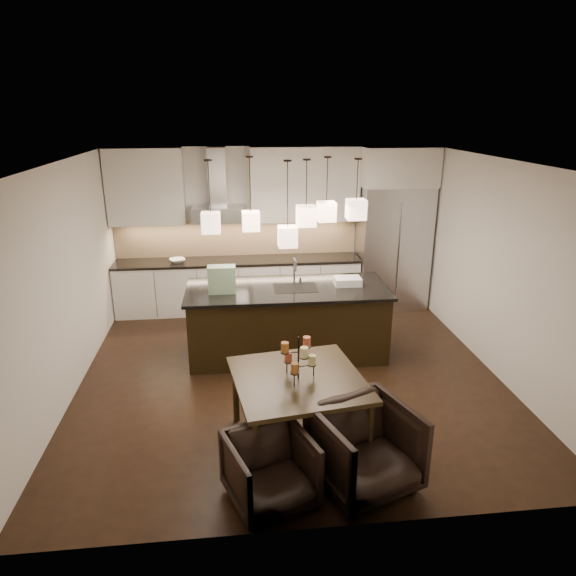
{
  "coord_description": "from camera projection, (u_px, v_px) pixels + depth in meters",
  "views": [
    {
      "loc": [
        -0.7,
        -6.16,
        3.39
      ],
      "look_at": [
        0.0,
        0.2,
        1.15
      ],
      "focal_mm": 32.0,
      "sensor_mm": 36.0,
      "label": 1
    }
  ],
  "objects": [
    {
      "name": "floor",
      "position": [
        290.0,
        373.0,
        6.98
      ],
      "size": [
        5.5,
        5.5,
        0.02
      ],
      "primitive_type": "cube",
      "color": "black",
      "rests_on": "ground"
    },
    {
      "name": "ceiling",
      "position": [
        290.0,
        161.0,
        6.04
      ],
      "size": [
        5.5,
        5.5,
        0.02
      ],
      "primitive_type": "cube",
      "color": "white",
      "rests_on": "wall_back"
    },
    {
      "name": "wall_back",
      "position": [
        272.0,
        227.0,
        9.1
      ],
      "size": [
        5.5,
        0.02,
        2.8
      ],
      "primitive_type": "cube",
      "color": "silver",
      "rests_on": "ground"
    },
    {
      "name": "wall_front",
      "position": [
        331.0,
        384.0,
        3.92
      ],
      "size": [
        5.5,
        0.02,
        2.8
      ],
      "primitive_type": "cube",
      "color": "silver",
      "rests_on": "ground"
    },
    {
      "name": "wall_left",
      "position": [
        64.0,
        282.0,
        6.22
      ],
      "size": [
        0.02,
        5.5,
        2.8
      ],
      "primitive_type": "cube",
      "color": "silver",
      "rests_on": "ground"
    },
    {
      "name": "wall_right",
      "position": [
        496.0,
        268.0,
        6.8
      ],
      "size": [
        0.02,
        5.5,
        2.8
      ],
      "primitive_type": "cube",
      "color": "silver",
      "rests_on": "ground"
    },
    {
      "name": "refrigerator",
      "position": [
        392.0,
        247.0,
        9.07
      ],
      "size": [
        1.2,
        0.72,
        2.15
      ],
      "primitive_type": "cube",
      "color": "#B7B7BA",
      "rests_on": "floor"
    },
    {
      "name": "fridge_panel",
      "position": [
        398.0,
        166.0,
        8.61
      ],
      "size": [
        1.26,
        0.72,
        0.65
      ],
      "primitive_type": "cube",
      "color": "silver",
      "rests_on": "refrigerator"
    },
    {
      "name": "lower_cabinets",
      "position": [
        239.0,
        286.0,
        9.04
      ],
      "size": [
        4.21,
        0.62,
        0.88
      ],
      "primitive_type": "cube",
      "color": "silver",
      "rests_on": "floor"
    },
    {
      "name": "countertop",
      "position": [
        238.0,
        261.0,
        8.89
      ],
      "size": [
        4.21,
        0.66,
        0.04
      ],
      "primitive_type": "cube",
      "color": "black",
      "rests_on": "lower_cabinets"
    },
    {
      "name": "backsplash",
      "position": [
        237.0,
        238.0,
        9.06
      ],
      "size": [
        4.21,
        0.02,
        0.63
      ],
      "primitive_type": "cube",
      "color": "#D9B384",
      "rests_on": "countertop"
    },
    {
      "name": "upper_cab_left",
      "position": [
        146.0,
        187.0,
        8.45
      ],
      "size": [
        1.25,
        0.35,
        1.25
      ],
      "primitive_type": "cube",
      "color": "silver",
      "rests_on": "wall_back"
    },
    {
      "name": "upper_cab_right",
      "position": [
        305.0,
        184.0,
        8.72
      ],
      "size": [
        1.85,
        0.35,
        1.25
      ],
      "primitive_type": "cube",
      "color": "silver",
      "rests_on": "wall_back"
    },
    {
      "name": "hood_canopy",
      "position": [
        219.0,
        214.0,
        8.63
      ],
      "size": [
        0.9,
        0.52,
        0.24
      ],
      "primitive_type": "cube",
      "color": "#B7B7BA",
      "rests_on": "wall_back"
    },
    {
      "name": "hood_chimney",
      "position": [
        217.0,
        177.0,
        8.54
      ],
      "size": [
        0.3,
        0.28,
        0.96
      ],
      "primitive_type": "cube",
      "color": "#B7B7BA",
      "rests_on": "hood_canopy"
    },
    {
      "name": "fruit_bowl",
      "position": [
        177.0,
        260.0,
        8.72
      ],
      "size": [
        0.33,
        0.33,
        0.06
      ],
      "primitive_type": "imported",
      "rotation": [
        0.0,
        0.0,
        0.35
      ],
      "color": "silver",
      "rests_on": "countertop"
    },
    {
      "name": "island_body",
      "position": [
        287.0,
        322.0,
        7.39
      ],
      "size": [
        2.76,
        1.12,
        0.97
      ],
      "primitive_type": "cube",
      "rotation": [
        0.0,
        0.0,
        -0.01
      ],
      "color": "black",
      "rests_on": "floor"
    },
    {
      "name": "island_top",
      "position": [
        287.0,
        289.0,
        7.22
      ],
      "size": [
        2.85,
        1.21,
        0.04
      ],
      "primitive_type": "cube",
      "rotation": [
        0.0,
        0.0,
        -0.01
      ],
      "color": "black",
      "rests_on": "island_body"
    },
    {
      "name": "faucet",
      "position": [
        294.0,
        271.0,
        7.26
      ],
      "size": [
        0.11,
        0.26,
        0.42
      ],
      "primitive_type": null,
      "rotation": [
        0.0,
        0.0,
        -0.01
      ],
      "color": "silver",
      "rests_on": "island_top"
    },
    {
      "name": "tote_bag",
      "position": [
        222.0,
        279.0,
        6.97
      ],
      "size": [
        0.38,
        0.2,
        0.37
      ],
      "primitive_type": "cube",
      "rotation": [
        0.0,
        0.0,
        -0.01
      ],
      "color": "#1A6130",
      "rests_on": "island_top"
    },
    {
      "name": "food_container",
      "position": [
        348.0,
        281.0,
        7.31
      ],
      "size": [
        0.38,
        0.27,
        0.11
      ],
      "primitive_type": "cube",
      "rotation": [
        0.0,
        0.0,
        -0.01
      ],
      "color": "silver",
      "rests_on": "island_top"
    },
    {
      "name": "dining_table",
      "position": [
        298.0,
        410.0,
        5.4
      ],
      "size": [
        1.48,
        1.48,
        0.78
      ],
      "primitive_type": null,
      "rotation": [
        0.0,
        0.0,
        0.15
      ],
      "color": "black",
      "rests_on": "floor"
    },
    {
      "name": "candelabra",
      "position": [
        298.0,
        358.0,
        5.19
      ],
      "size": [
        0.43,
        0.43,
        0.46
      ],
      "primitive_type": null,
      "rotation": [
        0.0,
        0.0,
        0.15
      ],
      "color": "black",
      "rests_on": "dining_table"
    },
    {
      "name": "candle_a",
      "position": [
        312.0,
        360.0,
        5.24
      ],
      "size": [
        0.09,
        0.09,
        0.1
      ],
      "primitive_type": "cylinder",
      "rotation": [
        0.0,
        0.0,
        0.15
      ],
      "color": "beige",
      "rests_on": "candelabra"
    },
    {
      "name": "candle_b",
      "position": [
        288.0,
        357.0,
        5.3
      ],
      "size": [
        0.09,
        0.09,
        0.1
      ],
      "primitive_type": "cylinder",
      "rotation": [
        0.0,
        0.0,
        0.15
      ],
      "color": "#BC5135",
      "rests_on": "candelabra"
    },
    {
      "name": "candle_c",
      "position": [
        295.0,
        368.0,
        5.08
      ],
      "size": [
        0.09,
        0.09,
        0.1
      ],
      "primitive_type": "cylinder",
      "rotation": [
        0.0,
        0.0,
        0.15
      ],
      "color": "#995922",
      "rests_on": "candelabra"
    },
    {
      "name": "candle_d",
      "position": [
        307.0,
        342.0,
        5.26
      ],
      "size": [
        0.09,
        0.09,
        0.1
      ],
      "primitive_type": "cylinder",
      "rotation": [
        0.0,
        0.0,
        0.15
      ],
      "color": "#BC5135",
      "rests_on": "candelabra"
    },
    {
      "name": "candle_e",
      "position": [
        285.0,
        347.0,
        5.14
      ],
      "size": [
        0.09,
        0.09,
        0.1
      ],
      "primitive_type": "cylinder",
      "rotation": [
        0.0,
        0.0,
        0.15
      ],
      "color": "#995922",
      "rests_on": "candelabra"
    },
    {
      "name": "candle_f",
      "position": [
        304.0,
        352.0,
        5.03
      ],
      "size": [
        0.09,
        0.09,
        0.1
      ],
      "primitive_type": "cylinder",
      "rotation": [
        0.0,
        0.0,
        0.15
      ],
      "color": "beige",
      "rests_on": "candelabra"
    },
    {
      "name": "armchair_left",
      "position": [
        270.0,
        470.0,
        4.59
      ],
      "size": [
        0.92,
        0.93,
        0.67
      ],
      "primitive_type": "imported",
      "rotation": [
        0.0,
        0.0,
        0.35
      ],
      "color": "black",
      "rests_on": "floor"
    },
    {
      "name": "armchair_right",
      "position": [
        365.0,
        448.0,
        4.78
      ],
      "size": [
        1.11,
        1.13,
        0.8
      ],
      "primitive_type": "imported",
      "rotation": [
        0.0,
        0.0,
        0.35
      ],
      "color": "black",
      "rests_on": "floor"
    },
    {
      "name": "pendant_a",
      "position": [
        211.0,
        223.0,
        6.58
      ],
      "size": [
        0.24,
        0.24,
        0.26
      ],
      "primitive_type": "cube",
      "color": "beige",
      "rests_on": "ceiling"
    },
    {
      "name": "pendant_b",
      "position": [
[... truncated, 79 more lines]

